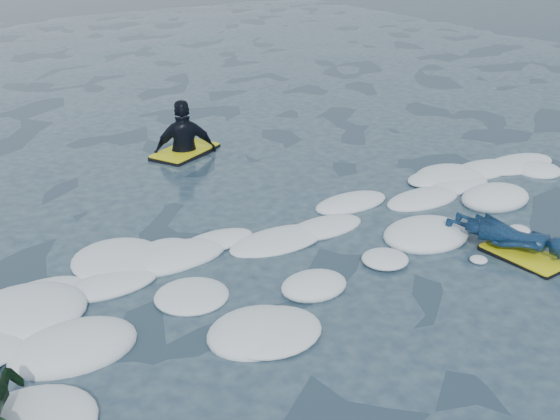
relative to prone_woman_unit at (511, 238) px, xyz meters
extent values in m
plane|color=#172838|center=(-2.82, 0.42, -0.19)|extent=(120.00, 120.00, 0.00)
cube|color=black|center=(0.00, -0.22, -0.16)|extent=(0.57, 0.99, 0.05)
cube|color=yellow|center=(0.00, -0.22, -0.12)|extent=(0.55, 0.97, 0.02)
imported|color=navy|center=(0.00, 0.03, 0.02)|extent=(0.96, 1.55, 0.35)
cube|color=black|center=(-1.62, 5.34, -0.15)|extent=(1.35, 1.10, 0.06)
cube|color=yellow|center=(-1.62, 5.34, -0.11)|extent=(1.31, 1.07, 0.02)
imported|color=black|center=(-1.62, 5.34, -0.16)|extent=(1.12, 0.73, 1.77)
camera|label=1|loc=(-6.40, -4.70, 3.62)|focal=45.00mm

